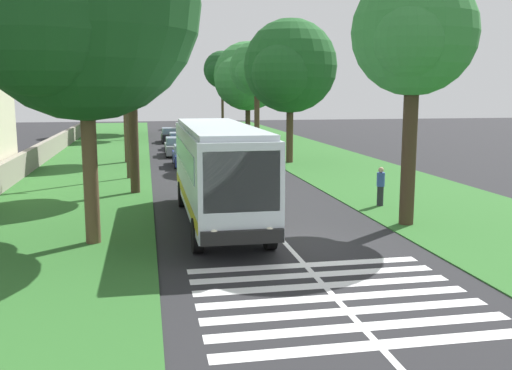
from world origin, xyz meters
TOP-DOWN VIEW (x-y plane):
  - ground at (0.00, 0.00)m, footprint 160.00×160.00m
  - grass_verge_left at (15.00, 8.20)m, footprint 120.00×8.00m
  - grass_verge_right at (15.00, -8.20)m, footprint 120.00×8.00m
  - centre_line at (15.00, 0.00)m, footprint 110.00×0.16m
  - coach_bus at (3.73, 1.80)m, footprint 11.16×2.62m
  - zebra_crossing at (-4.76, 0.00)m, footprint 5.85×6.80m
  - trailing_car_0 at (20.95, 1.78)m, footprint 4.30×1.78m
  - trailing_car_1 at (27.49, 2.09)m, footprint 4.30×1.78m
  - trailing_car_2 at (32.63, 1.60)m, footprint 4.30×1.78m
  - trailing_car_3 at (39.27, 2.05)m, footprint 4.30×1.78m
  - roadside_tree_left_0 at (23.56, 5.79)m, footprint 5.33×4.47m
  - roadside_tree_left_1 at (50.67, 6.22)m, footprint 8.89×7.23m
  - roadside_tree_left_2 at (42.73, 6.26)m, footprint 5.54×4.67m
  - roadside_tree_left_3 at (10.88, 5.17)m, footprint 5.39×4.53m
  - roadside_tree_left_4 at (1.71, 6.40)m, footprint 8.91×7.37m
  - roadside_tree_right_0 at (42.75, -5.98)m, footprint 8.96×7.31m
  - roadside_tree_right_1 at (32.87, -5.19)m, footprint 5.43×4.85m
  - roadside_tree_right_2 at (62.83, -6.04)m, footprint 6.17×5.15m
  - roadside_tree_right_3 at (2.20, -5.00)m, footprint 5.11×4.48m
  - roadside_tree_right_4 at (21.41, -5.24)m, footprint 7.58×6.37m
  - utility_pole at (15.88, 5.44)m, footprint 0.24×1.40m
  - roadside_wall at (20.00, 11.60)m, footprint 70.00×0.40m
  - pedestrian at (5.61, -5.51)m, footprint 0.34×0.34m

SIDE VIEW (x-z plane):
  - ground at x=0.00m, z-range 0.00..0.00m
  - zebra_crossing at x=-4.76m, z-range 0.00..0.01m
  - centre_line at x=15.00m, z-range 0.00..0.01m
  - grass_verge_left at x=15.00m, z-range 0.00..0.04m
  - grass_verge_right at x=15.00m, z-range 0.00..0.04m
  - trailing_car_0 at x=20.95m, z-range -0.05..1.38m
  - trailing_car_1 at x=27.49m, z-range -0.05..1.38m
  - trailing_car_2 at x=32.63m, z-range -0.05..1.38m
  - trailing_car_3 at x=39.27m, z-range -0.05..1.38m
  - roadside_wall at x=20.00m, z-range 0.04..1.39m
  - pedestrian at x=5.61m, z-range 0.06..1.75m
  - coach_bus at x=3.73m, z-range 0.28..4.01m
  - utility_pole at x=15.88m, z-range 0.18..8.10m
  - roadside_tree_left_2 at x=42.73m, z-range 1.78..10.19m
  - roadside_tree_left_0 at x=23.56m, z-range 1.92..10.45m
  - roadside_tree_right_0 at x=42.75m, z-range 1.25..11.29m
  - roadside_tree_right_4 at x=21.41m, z-range 1.58..11.38m
  - roadside_tree_left_1 at x=50.67m, z-range 1.38..11.74m
  - roadside_tree_left_3 at x=10.88m, z-range 2.19..11.25m
  - roadside_tree_right_1 at x=32.87m, z-range 2.13..11.43m
  - roadside_tree_right_3 at x=2.20m, z-range 2.26..11.49m
  - roadside_tree_left_4 at x=1.71m, z-range 1.82..13.16m
  - roadside_tree_right_2 at x=62.83m, z-range 2.51..12.91m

